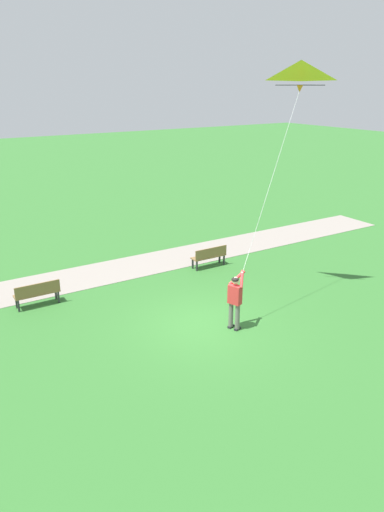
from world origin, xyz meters
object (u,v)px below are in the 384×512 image
(person_kite_flyer, at_px, (235,298))
(park_bench_far_walkway, at_px, (37,292))
(park_bench_near_walkway, at_px, (209,255))
(flying_kite, at_px, (300,78))

(person_kite_flyer, bearing_deg, park_bench_far_walkway, 43.87)
(park_bench_near_walkway, distance_m, park_bench_far_walkway, 7.00)
(park_bench_near_walkway, bearing_deg, park_bench_far_walkway, 89.02)
(person_kite_flyer, xyz_separation_m, park_bench_near_walkway, (4.74, -2.33, -0.54))
(person_kite_flyer, xyz_separation_m, park_bench_far_walkway, (4.86, 4.67, -0.54))
(person_kite_flyer, relative_size, park_bench_near_walkway, 1.21)
(person_kite_flyer, height_order, park_bench_far_walkway, person_kite_flyer)
(flying_kite, relative_size, park_bench_near_walkway, 3.96)
(flying_kite, relative_size, park_bench_far_walkway, 3.96)
(person_kite_flyer, height_order, flying_kite, flying_kite)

